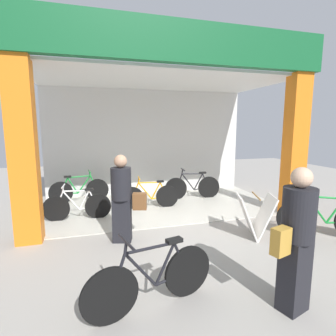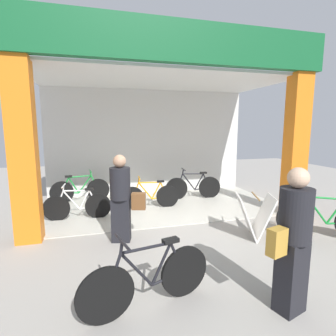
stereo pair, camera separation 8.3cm
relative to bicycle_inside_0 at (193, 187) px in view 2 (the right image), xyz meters
name	(u,v)px [view 2 (the right image)]	position (x,y,z in m)	size (l,w,h in m)	color
ground_plane	(177,226)	(-1.09, -1.97, -0.36)	(20.42, 20.42, 0.00)	#9E9991
shop_facade	(159,124)	(-1.09, -0.32, 1.83)	(6.41, 3.45, 4.09)	beige
bicycle_inside_0	(193,187)	(0.00, 0.00, 0.00)	(1.65, 0.45, 0.91)	black
bicycle_inside_1	(80,190)	(-3.21, 0.51, -0.01)	(1.61, 0.44, 0.89)	black
bicycle_inside_2	(78,206)	(-3.18, -0.99, -0.03)	(1.50, 0.41, 0.83)	black
bicycle_inside_3	(150,196)	(-1.41, -0.57, -0.03)	(1.51, 0.42, 0.83)	black
bicycle_parked_0	(149,279)	(-2.18, -4.36, 0.00)	(1.61, 0.51, 0.91)	black
bicycle_parked_1	(324,219)	(1.44, -3.27, 0.01)	(1.57, 0.81, 0.95)	black
sandwich_board_sign	(255,216)	(0.18, -2.89, 0.05)	(0.83, 0.79, 0.84)	silver
pedestrian_0	(293,239)	(-0.63, -4.83, 0.52)	(0.63, 0.45, 1.69)	black
pedestrian_1	(122,197)	(-2.30, -2.40, 0.48)	(0.69, 0.45, 1.62)	black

